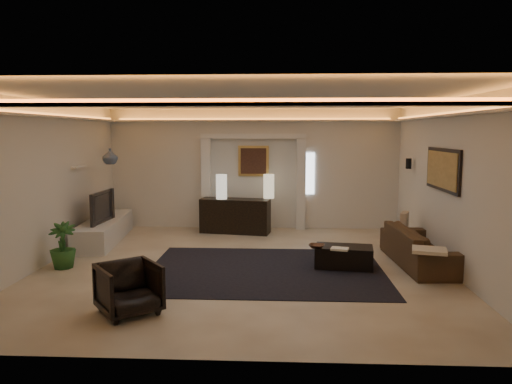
{
  "coord_description": "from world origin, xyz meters",
  "views": [
    {
      "loc": [
        0.63,
        -8.22,
        2.35
      ],
      "look_at": [
        0.2,
        0.6,
        1.25
      ],
      "focal_mm": 33.91,
      "sensor_mm": 36.0,
      "label": 1
    }
  ],
  "objects_px": {
    "sofa": "(421,247)",
    "armchair": "(129,289)",
    "coffee_table": "(344,256)",
    "console": "(235,216)"
  },
  "relations": [
    {
      "from": "sofa",
      "to": "armchair",
      "type": "relative_size",
      "value": 3.01
    },
    {
      "from": "sofa",
      "to": "console",
      "type": "bearing_deg",
      "value": 50.74
    },
    {
      "from": "console",
      "to": "coffee_table",
      "type": "height_order",
      "value": "console"
    },
    {
      "from": "coffee_table",
      "to": "armchair",
      "type": "distance_m",
      "value": 3.82
    },
    {
      "from": "sofa",
      "to": "armchair",
      "type": "distance_m",
      "value": 5.14
    },
    {
      "from": "console",
      "to": "armchair",
      "type": "xyz_separation_m",
      "value": [
        -0.91,
        -5.13,
        -0.06
      ]
    },
    {
      "from": "console",
      "to": "armchair",
      "type": "bearing_deg",
      "value": -90.66
    },
    {
      "from": "sofa",
      "to": "armchair",
      "type": "bearing_deg",
      "value": 116.53
    },
    {
      "from": "console",
      "to": "coffee_table",
      "type": "relative_size",
      "value": 1.65
    },
    {
      "from": "sofa",
      "to": "coffee_table",
      "type": "xyz_separation_m",
      "value": [
        -1.4,
        -0.29,
        -0.12
      ]
    }
  ]
}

